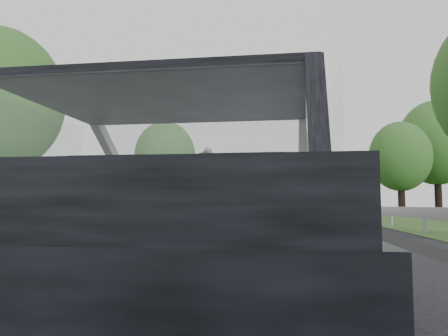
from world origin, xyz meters
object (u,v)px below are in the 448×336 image
(other_car, at_px, (265,206))
(highway_sign, at_px, (373,194))
(subject_car, at_px, (189,215))
(cat, at_px, (238,168))

(other_car, xyz_separation_m, highway_sign, (5.49, -0.21, 0.57))
(subject_car, xyz_separation_m, highway_sign, (4.94, 20.12, 0.61))
(subject_car, height_order, other_car, other_car)
(subject_car, relative_size, other_car, 0.86)
(subject_car, distance_m, highway_sign, 20.72)
(subject_car, bearing_deg, cat, 68.73)
(cat, xyz_separation_m, other_car, (-0.80, 19.66, -0.33))
(subject_car, xyz_separation_m, other_car, (-0.54, 20.33, 0.04))
(subject_car, bearing_deg, other_car, 91.53)
(other_car, height_order, highway_sign, highway_sign)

